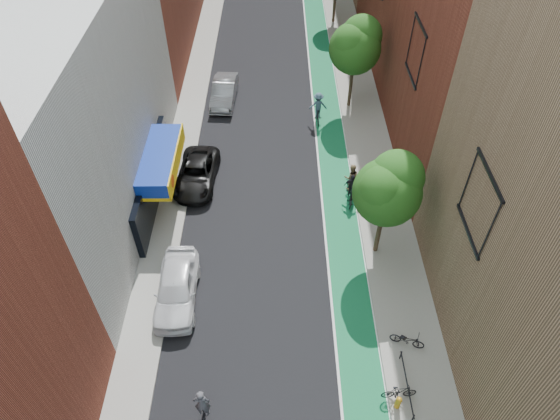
{
  "coord_description": "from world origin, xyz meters",
  "views": [
    {
      "loc": [
        0.37,
        -7.44,
        20.69
      ],
      "look_at": [
        0.47,
        11.7,
        1.5
      ],
      "focal_mm": 32.0,
      "sensor_mm": 36.0,
      "label": 1
    }
  ],
  "objects_px": {
    "cyclist_lane_mid": "(352,192)",
    "cyclist_lead": "(203,410)",
    "parked_car_white": "(177,288)",
    "parked_car_black": "(197,173)",
    "cyclist_lane_far": "(318,109)",
    "parked_car_silver": "(224,92)",
    "fire_hydrant": "(398,402)",
    "cyclist_lane_near": "(351,181)"
  },
  "relations": [
    {
      "from": "parked_car_silver",
      "to": "cyclist_lane_near",
      "type": "xyz_separation_m",
      "value": [
        8.29,
        -10.2,
        0.18
      ]
    },
    {
      "from": "parked_car_white",
      "to": "parked_car_silver",
      "type": "relative_size",
      "value": 1.04
    },
    {
      "from": "cyclist_lead",
      "to": "fire_hydrant",
      "type": "distance_m",
      "value": 8.01
    },
    {
      "from": "cyclist_lead",
      "to": "cyclist_lane_far",
      "type": "xyz_separation_m",
      "value": [
        5.89,
        21.13,
        0.25
      ]
    },
    {
      "from": "parked_car_black",
      "to": "parked_car_silver",
      "type": "relative_size",
      "value": 1.06
    },
    {
      "from": "cyclist_lane_near",
      "to": "fire_hydrant",
      "type": "relative_size",
      "value": 2.93
    },
    {
      "from": "cyclist_lane_mid",
      "to": "fire_hydrant",
      "type": "bearing_deg",
      "value": 103.56
    },
    {
      "from": "fire_hydrant",
      "to": "cyclist_lane_near",
      "type": "bearing_deg",
      "value": 92.6
    },
    {
      "from": "cyclist_lane_far",
      "to": "parked_car_white",
      "type": "bearing_deg",
      "value": 62.2
    },
    {
      "from": "parked_car_silver",
      "to": "cyclist_lane_near",
      "type": "distance_m",
      "value": 13.15
    },
    {
      "from": "cyclist_lane_mid",
      "to": "cyclist_lane_far",
      "type": "relative_size",
      "value": 0.88
    },
    {
      "from": "parked_car_silver",
      "to": "cyclist_lane_far",
      "type": "height_order",
      "value": "cyclist_lane_far"
    },
    {
      "from": "parked_car_silver",
      "to": "cyclist_lane_far",
      "type": "relative_size",
      "value": 2.11
    },
    {
      "from": "cyclist_lead",
      "to": "cyclist_lane_far",
      "type": "height_order",
      "value": "cyclist_lane_far"
    },
    {
      "from": "cyclist_lead",
      "to": "parked_car_white",
      "type": "bearing_deg",
      "value": -74.84
    },
    {
      "from": "parked_car_black",
      "to": "parked_car_silver",
      "type": "height_order",
      "value": "parked_car_silver"
    },
    {
      "from": "cyclist_lane_mid",
      "to": "parked_car_silver",
      "type": "bearing_deg",
      "value": -41.81
    },
    {
      "from": "parked_car_silver",
      "to": "cyclist_lane_mid",
      "type": "bearing_deg",
      "value": -49.42
    },
    {
      "from": "cyclist_lead",
      "to": "cyclist_lane_mid",
      "type": "height_order",
      "value": "cyclist_lead"
    },
    {
      "from": "cyclist_lead",
      "to": "fire_hydrant",
      "type": "xyz_separation_m",
      "value": [
        7.99,
        0.36,
        -0.21
      ]
    },
    {
      "from": "parked_car_silver",
      "to": "fire_hydrant",
      "type": "relative_size",
      "value": 6.39
    },
    {
      "from": "parked_car_white",
      "to": "cyclist_lane_mid",
      "type": "relative_size",
      "value": 2.48
    },
    {
      "from": "cyclist_lead",
      "to": "cyclist_lane_mid",
      "type": "bearing_deg",
      "value": -122.28
    },
    {
      "from": "cyclist_lane_mid",
      "to": "cyclist_lead",
      "type": "bearing_deg",
      "value": 71.01
    },
    {
      "from": "parked_car_black",
      "to": "cyclist_lane_mid",
      "type": "relative_size",
      "value": 2.54
    },
    {
      "from": "parked_car_white",
      "to": "parked_car_black",
      "type": "distance_m",
      "value": 8.64
    },
    {
      "from": "cyclist_lane_far",
      "to": "fire_hydrant",
      "type": "bearing_deg",
      "value": 95.24
    },
    {
      "from": "parked_car_black",
      "to": "fire_hydrant",
      "type": "distance_m",
      "value": 17.37
    },
    {
      "from": "parked_car_black",
      "to": "parked_car_silver",
      "type": "xyz_separation_m",
      "value": [
        1.01,
        9.13,
        0.08
      ]
    },
    {
      "from": "parked_car_black",
      "to": "cyclist_lane_near",
      "type": "distance_m",
      "value": 9.36
    },
    {
      "from": "cyclist_lead",
      "to": "cyclist_lane_mid",
      "type": "distance_m",
      "value": 14.88
    },
    {
      "from": "cyclist_lane_mid",
      "to": "cyclist_lane_far",
      "type": "height_order",
      "value": "cyclist_lane_far"
    },
    {
      "from": "parked_car_black",
      "to": "cyclist_lane_mid",
      "type": "distance_m",
      "value": 9.46
    },
    {
      "from": "parked_car_white",
      "to": "cyclist_lane_near",
      "type": "xyz_separation_m",
      "value": [
        9.3,
        7.57,
        0.13
      ]
    },
    {
      "from": "parked_car_white",
      "to": "parked_car_black",
      "type": "relative_size",
      "value": 0.97
    },
    {
      "from": "parked_car_silver",
      "to": "cyclist_lane_mid",
      "type": "distance_m",
      "value": 13.66
    },
    {
      "from": "cyclist_lane_near",
      "to": "cyclist_lane_far",
      "type": "xyz_separation_m",
      "value": [
        -1.5,
        7.57,
        0.05
      ]
    },
    {
      "from": "parked_car_white",
      "to": "cyclist_lane_near",
      "type": "relative_size",
      "value": 2.26
    },
    {
      "from": "cyclist_lane_mid",
      "to": "cyclist_lane_near",
      "type": "bearing_deg",
      "value": -79.18
    },
    {
      "from": "parked_car_white",
      "to": "fire_hydrant",
      "type": "height_order",
      "value": "parked_car_white"
    },
    {
      "from": "cyclist_lead",
      "to": "cyclist_lane_mid",
      "type": "relative_size",
      "value": 1.09
    },
    {
      "from": "cyclist_lane_far",
      "to": "cyclist_lead",
      "type": "bearing_deg",
      "value": 73.88
    }
  ]
}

